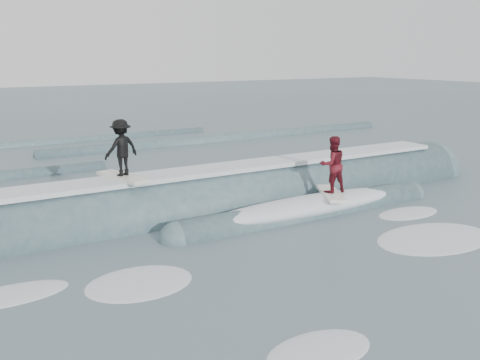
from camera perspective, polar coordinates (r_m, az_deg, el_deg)
ground at (r=13.08m, az=11.45°, el=-8.96°), size 160.00×160.00×0.00m
breaking_wave at (r=17.52m, az=-0.75°, el=-2.83°), size 22.45×4.07×2.57m
surfer_black at (r=15.79m, az=-12.54°, el=3.10°), size 1.17×2.07×1.74m
surfer_red at (r=17.05m, az=9.81°, el=1.36°), size 1.39×2.03×1.89m
whitewater at (r=13.73m, az=10.51°, el=-7.83°), size 13.77×6.37×0.10m
far_swells at (r=27.68m, az=-17.18°, el=2.48°), size 41.85×8.65×0.80m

